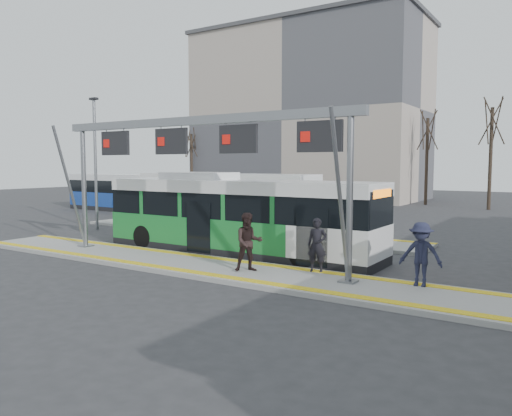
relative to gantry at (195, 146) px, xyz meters
The scene contains 17 objects.
ground 4.32m from the gantry, 36.20° to the right, with size 120.00×120.00×0.00m, color #2D2D30.
platform_main 4.25m from the gantry, 36.20° to the right, with size 22.00×3.00×0.15m, color gray.
platform_second 9.55m from the gantry, 115.25° to the left, with size 20.00×3.00×0.15m, color gray.
tactile_main 4.16m from the gantry, 36.20° to the right, with size 22.00×2.65×0.02m.
tactile_second 10.47m from the gantry, 112.32° to the left, with size 20.00×0.35×0.02m.
gantry is the anchor object (origin of this frame).
apartment_block 38.58m from the gantry, 110.90° to the left, with size 24.50×12.50×18.40m.
hero_bus 3.97m from the gantry, 93.65° to the left, with size 12.11×2.64×3.32m.
bg_bus_green 13.77m from the gantry, 122.12° to the left, with size 12.40×2.89×3.09m.
bg_bus_blue 23.14m from the gantry, 143.73° to the left, with size 11.08×2.87×2.87m.
passenger_a 5.56m from the gantry, 10.84° to the left, with size 0.64×0.42×1.77m, color black.
passenger_b 4.05m from the gantry, ahead, with size 0.94×0.73×1.93m, color black.
passenger_c 8.45m from the gantry, ahead, with size 1.20×0.69×1.86m, color #1F2138.
tree_left 32.69m from the gantry, 90.24° to the left, with size 1.40×1.40×8.83m.
tree_mid 30.85m from the gantry, 79.78° to the left, with size 1.40×1.40×9.29m.
tree_far 38.52m from the gantry, 130.46° to the left, with size 1.40×1.40×7.97m.
lamp_west 11.95m from the gantry, 157.13° to the left, with size 0.50×0.25×7.29m.
Camera 1 is at (11.14, -13.49, 3.65)m, focal length 35.00 mm.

